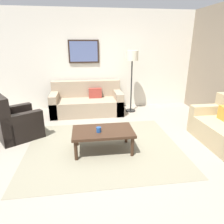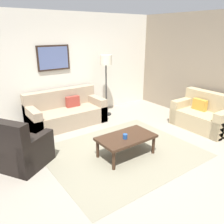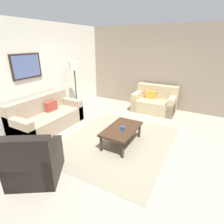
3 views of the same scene
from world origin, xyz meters
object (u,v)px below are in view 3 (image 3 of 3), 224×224
Objects in this scene: couch_loveseat at (155,102)px; cup at (123,128)px; lamp_standing at (74,71)px; framed_artwork at (26,66)px; couch_main at (46,118)px; armchair_leather at (34,165)px; coffee_table at (122,130)px.

cup is (-2.57, -0.00, 0.15)m from couch_loveseat.
lamp_standing is 1.40m from framed_artwork.
couch_main is 2.09m from armchair_leather.
cup is at bearing -116.41° from lamp_standing.
cup is (-0.08, -0.07, 0.10)m from coffee_table.
lamp_standing is at bearing 63.59° from cup.
lamp_standing reaches higher than armchair_leather.
couch_loveseat is 0.81× the size of lamp_standing.
framed_artwork is (1.51, 1.83, 1.36)m from armchair_leather.
couch_main is at bearing 140.10° from couch_loveseat.
couch_loveseat is at bearing -44.36° from framed_artwork.
lamp_standing is at bearing 123.49° from couch_loveseat.
coffee_table is (-2.49, 0.06, 0.06)m from couch_loveseat.
couch_main is 2.28× the size of framed_artwork.
couch_main is 1.76× the size of armchair_leather.
couch_loveseat is at bearing 0.04° from cup.
armchair_leather is 12.06× the size of cup.
couch_loveseat is at bearing -11.53° from armchair_leather.
couch_loveseat reaches higher than coffee_table.
couch_loveseat is at bearing -1.49° from coffee_table.
cup is at bearing -141.08° from coffee_table.
framed_artwork is at bearing 95.88° from coffee_table.
couch_main is at bearing 42.60° from armchair_leather.
couch_loveseat is at bearing -56.51° from lamp_standing.
framed_artwork is at bearing 93.71° from couch_main.
armchair_leather is at bearing 152.80° from cup.
couch_loveseat is 1.26× the size of coffee_table.
armchair_leather is 1.91m from cup.
framed_artwork reaches higher than armchair_leather.
lamp_standing is at bearing -2.98° from couch_main.
coffee_table is 2.95m from framed_artwork.
cup is 2.96m from framed_artwork.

